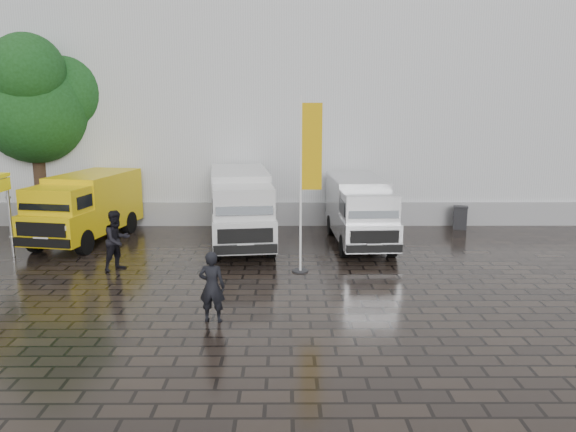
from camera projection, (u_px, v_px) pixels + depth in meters
name	position (u px, v px, depth m)	size (l,w,h in m)	color
ground	(306.00, 284.00, 16.14)	(120.00, 120.00, 0.00)	black
exhibition_hall	(333.00, 87.00, 30.67)	(44.00, 16.00, 12.00)	silver
hall_plinth	(346.00, 214.00, 23.85)	(44.00, 0.15, 1.00)	gray
van_yellow	(85.00, 209.00, 20.91)	(2.08, 5.41, 2.50)	#DDB90B
van_white	(241.00, 209.00, 20.48)	(2.05, 6.16, 2.67)	silver
van_silver	(359.00, 212.00, 20.53)	(1.84, 5.53, 2.40)	#B2B3B6
flagpole	(307.00, 175.00, 16.77)	(0.88, 0.50, 5.34)	black
tree	(34.00, 101.00, 23.16)	(4.51, 4.51, 8.10)	black
wheelie_bin	(460.00, 217.00, 23.24)	(0.58, 0.58, 0.96)	black
person_front	(212.00, 287.00, 13.23)	(0.63, 0.41, 1.72)	black
person_tent	(117.00, 240.00, 17.38)	(0.92, 0.71, 1.89)	black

